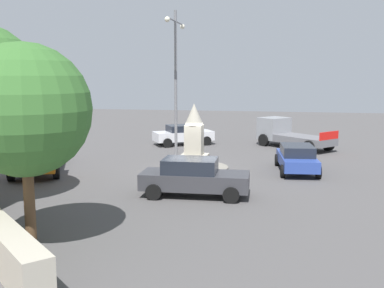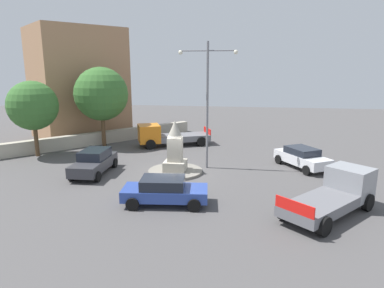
# 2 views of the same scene
# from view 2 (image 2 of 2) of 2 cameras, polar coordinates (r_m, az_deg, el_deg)

# --- Properties ---
(ground_plane) EXTENTS (80.00, 80.00, 0.00)m
(ground_plane) POSITION_cam_2_polar(r_m,az_deg,el_deg) (22.07, -2.86, -4.88)
(ground_plane) COLOR #4F4C4C
(traffic_island) EXTENTS (3.57, 3.57, 0.17)m
(traffic_island) POSITION_cam_2_polar(r_m,az_deg,el_deg) (22.05, -2.86, -4.67)
(traffic_island) COLOR gray
(traffic_island) RESTS_ON ground
(monument) EXTENTS (1.40, 1.40, 3.30)m
(monument) POSITION_cam_2_polar(r_m,az_deg,el_deg) (21.65, -2.90, -0.85)
(monument) COLOR #B2AA99
(monument) RESTS_ON traffic_island
(streetlamp) EXTENTS (3.84, 0.28, 8.39)m
(streetlamp) POSITION_cam_2_polar(r_m,az_deg,el_deg) (22.21, 2.65, 8.49)
(streetlamp) COLOR slate
(streetlamp) RESTS_ON ground
(car_dark_grey_parked_right) EXTENTS (2.03, 4.44, 1.55)m
(car_dark_grey_parked_right) POSITION_cam_2_polar(r_m,az_deg,el_deg) (22.55, -16.34, -2.89)
(car_dark_grey_parked_right) COLOR #38383D
(car_dark_grey_parked_right) RESTS_ON ground
(car_blue_near_island) EXTENTS (4.38, 2.27, 1.38)m
(car_blue_near_island) POSITION_cam_2_polar(r_m,az_deg,el_deg) (16.90, -4.70, -7.89)
(car_blue_near_island) COLOR #2D479E
(car_blue_near_island) RESTS_ON ground
(car_white_approaching) EXTENTS (3.58, 4.39, 1.41)m
(car_white_approaching) POSITION_cam_2_polar(r_m,az_deg,el_deg) (24.11, 18.26, -2.15)
(car_white_approaching) COLOR silver
(car_white_approaching) RESTS_ON ground
(truck_orange_waiting) EXTENTS (6.52, 4.36, 1.93)m
(truck_orange_waiting) POSITION_cam_2_polar(r_m,az_deg,el_deg) (29.52, -4.44, 1.43)
(truck_orange_waiting) COLOR orange
(truck_orange_waiting) RESTS_ON ground
(truck_grey_far_side) EXTENTS (5.10, 5.36, 1.95)m
(truck_grey_far_side) POSITION_cam_2_polar(r_m,az_deg,el_deg) (17.36, 23.34, -7.74)
(truck_grey_far_side) COLOR gray
(truck_grey_far_side) RESTS_ON ground
(stone_boundary_wall) EXTENTS (13.45, 14.77, 1.10)m
(stone_boundary_wall) POSITION_cam_2_polar(r_m,az_deg,el_deg) (31.46, -15.10, 1.06)
(stone_boundary_wall) COLOR #B2AA99
(stone_boundary_wall) RESTS_ON ground
(corner_building) EXTENTS (10.24, 10.35, 10.52)m
(corner_building) POSITION_cam_2_polar(r_m,az_deg,el_deg) (35.31, -18.79, 9.76)
(corner_building) COLOR #A87A56
(corner_building) RESTS_ON ground
(tree_near_wall) EXTENTS (4.56, 4.56, 6.85)m
(tree_near_wall) POSITION_cam_2_polar(r_m,az_deg,el_deg) (29.91, -15.22, 8.22)
(tree_near_wall) COLOR brown
(tree_near_wall) RESTS_ON ground
(tree_mid_cluster) EXTENTS (3.73, 3.73, 5.81)m
(tree_mid_cluster) POSITION_cam_2_polar(r_m,az_deg,el_deg) (28.17, -25.54, 5.91)
(tree_mid_cluster) COLOR brown
(tree_mid_cluster) RESTS_ON ground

